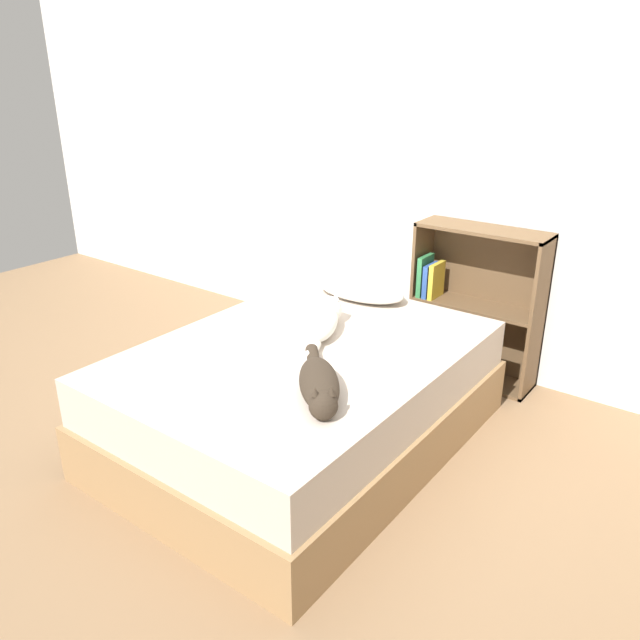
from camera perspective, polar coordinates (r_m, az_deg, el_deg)
ground_plane at (r=3.29m, az=-1.49°, el=-10.88°), size 8.00×8.00×0.00m
wall_back at (r=3.94m, az=10.91°, el=13.90°), size 8.00×0.06×2.50m
bed at (r=3.15m, az=-1.54°, el=-6.95°), size 1.37×1.87×0.52m
pillow at (r=3.67m, az=3.68°, el=2.83°), size 0.57×0.30×0.11m
cat_light at (r=3.19m, az=0.36°, el=-0.01°), size 0.33×0.54×0.17m
cat_dark at (r=2.58m, az=-0.07°, el=-5.91°), size 0.49×0.53×0.14m
bookshelf at (r=3.86m, az=14.00°, el=1.68°), size 0.76×0.26×0.94m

